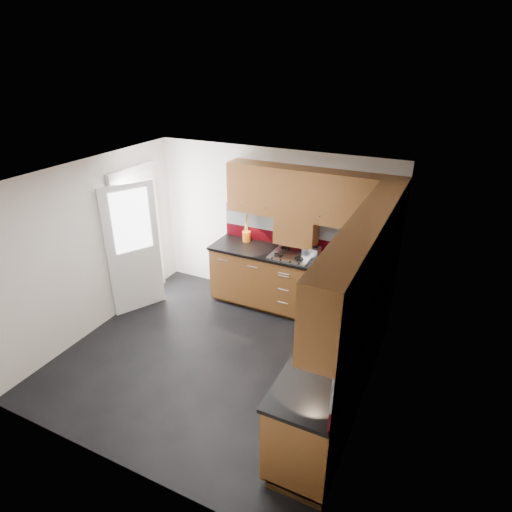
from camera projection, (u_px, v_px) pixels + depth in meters
The scene contains 14 objects.
room at pixel (210, 254), 4.96m from camera, with size 4.00×3.80×2.64m.
base_cabinets at pixel (313, 322), 5.58m from camera, with size 2.70×3.20×0.95m.
countertop at pixel (314, 290), 5.37m from camera, with size 2.72×3.22×0.04m.
backsplash at pixel (338, 266), 5.34m from camera, with size 2.70×3.20×0.54m.
upper_cabinets at pixel (335, 222), 4.96m from camera, with size 2.50×3.20×0.72m.
extractor_hood at pixel (296, 230), 6.21m from camera, with size 0.60×0.33×0.40m, color #5A3114.
glass_cabinet at pixel (382, 218), 5.00m from camera, with size 0.32×0.80×0.66m.
back_door at pixel (137, 241), 6.47m from camera, with size 0.42×1.19×2.04m.
gas_hob at pixel (291, 255), 6.21m from camera, with size 0.59×0.52×0.05m.
utensil_pot at pixel (247, 235), 6.67m from camera, with size 0.13×0.13×0.46m.
toaster at pixel (311, 252), 6.13m from camera, with size 0.25×0.16×0.18m.
food_processor at pixel (358, 290), 5.04m from camera, with size 0.19×0.19×0.32m.
paper_towel at pixel (358, 312), 4.63m from camera, with size 0.13×0.13×0.26m, color white.
orange_cloth at pixel (368, 285), 5.43m from camera, with size 0.12×0.11×0.01m, color red.
Camera 1 is at (2.43, -3.81, 3.61)m, focal length 30.00 mm.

